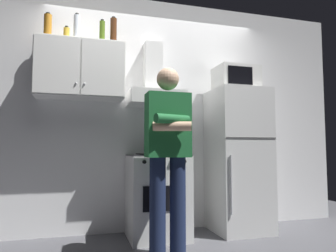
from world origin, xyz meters
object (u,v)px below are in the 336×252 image
range_hood (155,88)px  person_standing (168,151)px  refrigerator (238,160)px  microwave (236,79)px  stove_oven (157,196)px  bottle_liquor_amber (48,26)px  bottle_rum_dark (113,32)px  bottle_vodka_clear (77,28)px  bottle_spice_jar (66,34)px  bottle_olive_oil (102,32)px  upper_cabinet (81,70)px

range_hood → person_standing: 1.01m
refrigerator → microwave: size_ratio=3.33×
stove_oven → bottle_liquor_amber: size_ratio=3.21×
stove_oven → bottle_liquor_amber: bearing=174.4°
person_standing → bottle_rum_dark: size_ratio=5.23×
bottle_rum_dark → microwave: bearing=-4.1°
bottle_vodka_clear → range_hood: bearing=1.7°
microwave → bottle_rum_dark: bearing=175.9°
refrigerator → bottle_spice_jar: 2.32m
refrigerator → person_standing: (-1.00, -0.61, 0.10)m
person_standing → bottle_liquor_amber: (-1.09, 0.72, 1.28)m
refrigerator → bottle_rum_dark: bearing=175.2°
microwave → bottle_olive_oil: bottle_olive_oil is taller
stove_oven → bottle_olive_oil: size_ratio=3.36×
stove_oven → range_hood: size_ratio=1.17×
bottle_liquor_amber → stove_oven: bearing=-5.6°
upper_cabinet → bottle_spice_jar: bearing=-174.0°
person_standing → bottle_olive_oil: (-0.54, 0.70, 1.27)m
bottle_spice_jar → bottle_olive_oil: size_ratio=0.58×
bottle_rum_dark → bottle_vodka_clear: size_ratio=1.05×
range_hood → bottle_rum_dark: (-0.46, -0.01, 0.60)m
bottle_liquor_amber → range_hood: bearing=0.8°
upper_cabinet → bottle_vodka_clear: 0.45m
stove_oven → bottle_vodka_clear: (-0.85, 0.10, 1.76)m
bottle_rum_dark → bottle_vodka_clear: bearing=-177.3°
microwave → bottle_rum_dark: size_ratio=1.53×
person_standing → bottle_spice_jar: 1.68m
upper_cabinet → bottle_spice_jar: (-0.15, -0.02, 0.37)m
bottle_rum_dark → bottle_liquor_amber: (-0.67, -0.01, -0.02)m
bottle_liquor_amber → bottle_vodka_clear: bottle_vodka_clear is taller
upper_cabinet → bottle_spice_jar: bottle_spice_jar is taller
refrigerator → microwave: 0.94m
person_standing → microwave: bearing=32.0°
upper_cabinet → microwave: (1.75, -0.11, -0.01)m
bottle_spice_jar → bottle_liquor_amber: bearing=179.8°
bottle_rum_dark → bottle_olive_oil: bearing=-169.2°
bottle_olive_oil → bottle_liquor_amber: bearing=178.6°
upper_cabinet → bottle_rum_dark: (0.34, -0.01, 0.45)m
stove_oven → microwave: size_ratio=1.82×
stove_oven → person_standing: person_standing is taller
microwave → person_standing: (-1.00, -0.62, -0.84)m
stove_oven → bottle_vodka_clear: size_ratio=2.93×
range_hood → bottle_liquor_amber: (-1.14, -0.02, 0.58)m
upper_cabinet → bottle_rum_dark: 0.56m
microwave → bottle_rum_dark: (-1.41, 0.10, 0.46)m
person_standing → bottle_vodka_clear: bearing=138.5°
person_standing → bottle_liquor_amber: bearing=146.6°
stove_oven → microwave: bearing=1.2°
upper_cabinet → microwave: 1.75m
bottle_olive_oil → upper_cabinet: bearing=172.4°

